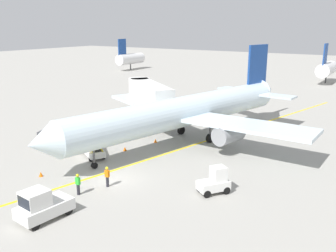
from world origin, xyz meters
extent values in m
plane|color=#9E9B93|center=(0.00, 0.00, 0.00)|extent=(300.00, 300.00, 0.00)
cube|color=yellow|center=(-0.67, 5.00, 0.00)|extent=(18.48, 77.97, 0.01)
cylinder|color=silver|center=(-0.67, 12.10, 3.45)|extent=(10.03, 29.96, 3.30)
cone|color=silver|center=(-4.35, -3.68, 3.45)|extent=(3.69, 3.07, 3.23)
cone|color=silver|center=(3.06, 28.07, 3.85)|extent=(3.69, 3.44, 3.14)
cube|color=silver|center=(6.97, 11.85, 3.05)|extent=(13.09, 4.66, 0.36)
cylinder|color=gray|center=(5.14, 11.25, 2.05)|extent=(2.58, 3.55, 1.90)
cube|color=silver|center=(-7.62, 15.26, 3.05)|extent=(13.64, 9.51, 0.36)
cylinder|color=gray|center=(-6.25, 13.91, 2.05)|extent=(2.58, 3.55, 1.90)
cube|color=navy|center=(2.51, 25.73, 7.50)|extent=(1.18, 3.96, 5.20)
cube|color=silver|center=(5.35, 24.66, 3.85)|extent=(5.38, 2.66, 0.24)
cube|color=silver|center=(-0.50, 26.02, 3.85)|extent=(5.64, 3.93, 0.24)
cylinder|color=#4C4C51|center=(-3.28, 0.90, 1.56)|extent=(0.20, 0.20, 3.12)
cylinder|color=black|center=(-3.28, 0.90, 0.28)|extent=(0.47, 0.62, 0.56)
cylinder|color=#4C4C51|center=(1.93, 13.54, 1.56)|extent=(0.20, 0.20, 3.12)
cylinder|color=black|center=(1.93, 13.54, 0.48)|extent=(0.56, 1.01, 0.96)
cylinder|color=#4C4C51|center=(-2.36, 14.54, 1.56)|extent=(0.20, 0.20, 3.12)
cylinder|color=black|center=(-2.36, 14.54, 0.48)|extent=(0.56, 1.01, 0.96)
cube|color=black|center=(-3.90, -1.73, 3.80)|extent=(2.96, 1.61, 0.60)
cube|color=silver|center=(-10.03, 19.07, 3.60)|extent=(11.18, 9.25, 2.50)
cylinder|color=silver|center=(-14.61, 22.47, 3.60)|extent=(3.20, 3.20, 2.50)
cylinder|color=#59595B|center=(-8.59, 17.99, 1.18)|extent=(0.56, 0.56, 2.35)
cube|color=#333338|center=(-8.59, 17.99, 0.25)|extent=(1.80, 1.40, 0.50)
cube|color=silver|center=(0.30, -7.49, 0.70)|extent=(2.26, 3.78, 0.80)
cube|color=silver|center=(0.24, -8.11, 1.65)|extent=(1.68, 1.77, 1.10)
cube|color=black|center=(0.16, -8.88, 1.65)|extent=(1.43, 0.23, 0.77)
cylinder|color=black|center=(0.97, -8.82, 0.30)|extent=(0.28, 0.62, 0.60)
cylinder|color=black|center=(-0.63, -8.66, 0.30)|extent=(0.28, 0.62, 0.60)
cylinder|color=black|center=(1.23, -6.31, 0.30)|extent=(0.28, 0.62, 0.60)
cylinder|color=black|center=(-0.37, -6.15, 0.30)|extent=(0.28, 0.62, 0.60)
cube|color=silver|center=(-11.09, 6.44, 0.65)|extent=(1.90, 2.66, 0.70)
cube|color=silver|center=(-10.98, 6.04, 1.55)|extent=(1.29, 1.32, 1.10)
cube|color=black|center=(-10.84, 5.54, 1.55)|extent=(0.96, 0.34, 0.77)
cylinder|color=black|center=(-10.33, 5.78, 0.30)|extent=(0.37, 0.64, 0.60)
cylinder|color=black|center=(-11.39, 5.49, 0.30)|extent=(0.37, 0.64, 0.60)
cylinder|color=black|center=(-10.79, 7.40, 0.30)|extent=(0.37, 0.64, 0.60)
cylinder|color=black|center=(-11.85, 7.10, 0.30)|extent=(0.37, 0.64, 0.60)
cube|color=silver|center=(8.03, 2.17, 0.65)|extent=(2.44, 2.71, 0.70)
cube|color=silver|center=(8.27, 2.52, 1.55)|extent=(1.47, 1.48, 1.10)
cube|color=black|center=(8.57, 2.94, 1.55)|extent=(0.84, 0.63, 0.77)
cylinder|color=black|center=(8.06, 3.18, 0.30)|extent=(0.53, 0.62, 0.60)
cylinder|color=black|center=(8.96, 2.54, 0.30)|extent=(0.53, 0.62, 0.60)
cylinder|color=black|center=(7.09, 1.81, 0.30)|extent=(0.53, 0.62, 0.60)
cylinder|color=black|center=(7.99, 1.17, 0.30)|extent=(0.53, 0.62, 0.60)
cube|color=silver|center=(-5.75, 3.18, 0.60)|extent=(4.06, 3.08, 0.60)
cylinder|color=black|center=(-7.22, 3.23, 0.30)|extent=(0.63, 0.47, 0.60)
cylinder|color=black|center=(-6.64, 4.36, 0.30)|extent=(0.63, 0.47, 0.60)
cylinder|color=black|center=(-4.86, 2.01, 0.30)|extent=(0.63, 0.47, 0.60)
cylinder|color=black|center=(-4.27, 3.14, 0.30)|extent=(0.63, 0.47, 0.60)
cube|color=black|center=(-6.28, 3.46, 1.55)|extent=(4.85, 3.10, 1.76)
cube|color=yellow|center=(-6.49, 3.06, 1.67)|extent=(4.49, 2.38, 1.84)
cube|color=yellow|center=(-6.07, 3.86, 1.67)|extent=(4.49, 2.38, 1.84)
cube|color=#A5A5A8|center=(-14.40, 5.14, 0.44)|extent=(2.33, 3.14, 0.16)
cube|color=#4C4C51|center=(-15.00, 6.89, 0.42)|extent=(0.37, 0.88, 0.08)
cylinder|color=#4C4C51|center=(-15.15, 7.31, 0.42)|extent=(0.12, 0.12, 0.05)
cube|color=gray|center=(-15.11, 4.89, 0.69)|extent=(0.97, 2.67, 0.50)
cube|color=gray|center=(-13.69, 5.38, 0.69)|extent=(0.97, 2.67, 0.50)
cylinder|color=black|center=(-15.31, 5.93, 0.18)|extent=(0.23, 0.38, 0.36)
cylinder|color=black|center=(-14.17, 6.33, 0.18)|extent=(0.23, 0.38, 0.36)
cylinder|color=black|center=(-14.62, 3.95, 0.18)|extent=(0.23, 0.38, 0.36)
cylinder|color=black|center=(-13.49, 4.34, 0.18)|extent=(0.23, 0.38, 0.36)
cylinder|color=#26262D|center=(-0.47, -3.73, 0.42)|extent=(0.24, 0.24, 0.85)
cube|color=green|center=(-0.47, -3.73, 1.13)|extent=(0.36, 0.22, 0.56)
sphere|color=#9E7051|center=(-0.47, -3.73, 1.52)|extent=(0.20, 0.20, 0.20)
sphere|color=yellow|center=(-0.47, -3.73, 1.58)|extent=(0.24, 0.24, 0.24)
cylinder|color=#26262D|center=(0.39, -1.41, 0.42)|extent=(0.24, 0.24, 0.85)
cube|color=orange|center=(0.39, -1.41, 1.13)|extent=(0.36, 0.22, 0.56)
sphere|color=#9E7051|center=(0.39, -1.41, 1.52)|extent=(0.20, 0.20, 0.20)
sphere|color=yellow|center=(0.39, -1.41, 1.58)|extent=(0.24, 0.24, 0.24)
cone|color=orange|center=(-5.80, -3.00, 0.22)|extent=(0.36, 0.36, 0.44)
cone|color=orange|center=(-4.09, 6.19, 0.22)|extent=(0.36, 0.36, 0.44)
cone|color=orange|center=(-3.05, 10.22, 0.22)|extent=(0.36, 0.36, 0.44)
cylinder|color=silver|center=(-48.83, 62.99, 3.10)|extent=(3.00, 10.00, 3.00)
cylinder|color=#3F3F3F|center=(-48.83, 62.99, 0.80)|extent=(0.30, 0.30, 1.60)
cube|color=navy|center=(-48.83, 59.49, 6.60)|extent=(0.24, 3.20, 4.40)
cylinder|color=silver|center=(3.74, 66.70, 3.10)|extent=(3.00, 10.00, 3.00)
cylinder|color=#3F3F3F|center=(3.74, 66.70, 0.80)|extent=(0.30, 0.30, 1.60)
cube|color=navy|center=(3.74, 63.20, 6.60)|extent=(0.24, 3.20, 4.40)
camera|label=1|loc=(19.58, -21.89, 12.58)|focal=39.86mm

